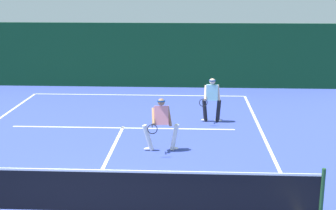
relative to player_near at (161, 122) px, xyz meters
name	(u,v)px	position (x,y,z in m)	size (l,w,h in m)	color
court_line_baseline_far	(139,95)	(-1.49, 7.33, -0.88)	(9.51, 0.10, 0.01)	white
court_line_service	(123,128)	(-1.49, 2.22, -0.88)	(7.75, 0.10, 0.01)	white
court_line_centre	(107,159)	(-1.49, -0.84, -0.88)	(0.10, 6.40, 0.01)	white
tennis_net	(81,190)	(-1.49, -4.04, -0.38)	(10.42, 0.09, 1.09)	#1E4723
player_near	(161,122)	(0.00, 0.00, 0.00)	(1.12, 0.91, 1.60)	silver
player_far	(212,98)	(1.62, 3.18, 0.00)	(0.84, 0.86, 1.60)	black
back_fence_windscreen	(142,55)	(-1.49, 9.14, 0.66)	(19.09, 0.12, 3.09)	#103F21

